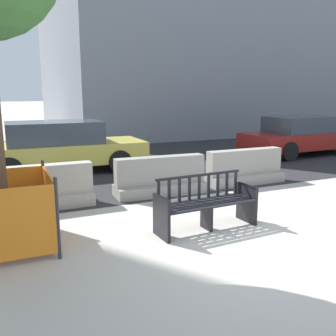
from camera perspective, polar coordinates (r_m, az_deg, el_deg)
The scene contains 9 objects.
ground_plane at distance 5.85m, azimuth 14.20°, elevation -11.03°, with size 200.00×200.00×0.00m, color #B7B2A8.
street_asphalt at distance 13.50m, azimuth -9.52°, elevation 1.90°, with size 120.00×12.00×0.01m, color #28282B.
street_bench at distance 6.14m, azimuth 5.79°, elevation -5.72°, with size 1.71×0.60×0.88m.
jersey_barrier_centre at distance 8.20m, azimuth -1.21°, elevation -1.69°, with size 2.03×0.77×0.84m.
jersey_barrier_left at distance 7.64m, azimuth -18.90°, elevation -3.29°, with size 2.00×0.69×0.84m.
jersey_barrier_right at distance 9.39m, azimuth 11.54°, elevation -0.23°, with size 2.00×0.69×0.84m.
construction_fence at distance 5.80m, azimuth -24.21°, elevation -5.99°, with size 1.41×1.41×1.13m.
car_taxi_near at distance 10.93m, azimuth -16.15°, elevation 3.17°, with size 4.61×1.93×1.42m.
car_sedan_mid at distance 14.31m, azimuth 19.82°, elevation 4.69°, with size 4.74×1.95×1.38m.
Camera 1 is at (-3.47, -4.16, 2.20)m, focal length 40.00 mm.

